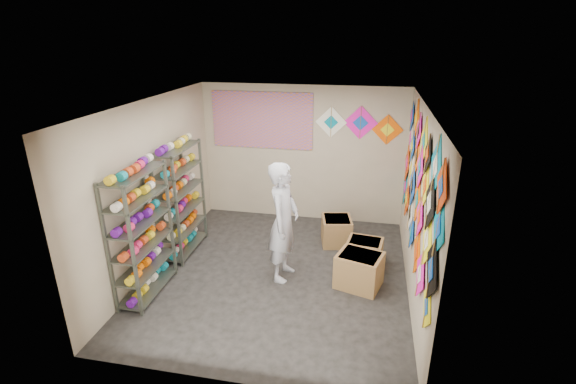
% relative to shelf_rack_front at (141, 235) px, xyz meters
% --- Properties ---
extents(ground, '(4.50, 4.50, 0.00)m').
position_rel_shelf_rack_front_xyz_m(ground, '(1.78, 0.85, -0.95)').
color(ground, black).
extents(room_walls, '(4.50, 4.50, 4.50)m').
position_rel_shelf_rack_front_xyz_m(room_walls, '(1.78, 0.85, 0.69)').
color(room_walls, tan).
rests_on(room_walls, ground).
extents(shelf_rack_front, '(0.40, 1.10, 1.90)m').
position_rel_shelf_rack_front_xyz_m(shelf_rack_front, '(0.00, 0.00, 0.00)').
color(shelf_rack_front, '#4C5147').
rests_on(shelf_rack_front, ground).
extents(shelf_rack_back, '(0.40, 1.10, 1.90)m').
position_rel_shelf_rack_front_xyz_m(shelf_rack_back, '(0.00, 1.30, 0.00)').
color(shelf_rack_back, '#4C5147').
rests_on(shelf_rack_back, ground).
extents(string_spools, '(0.12, 2.36, 0.12)m').
position_rel_shelf_rack_front_xyz_m(string_spools, '(-0.00, 0.65, 0.10)').
color(string_spools, '#E9235B').
rests_on(string_spools, ground).
extents(kite_wall_display, '(0.05, 4.33, 2.04)m').
position_rel_shelf_rack_front_xyz_m(kite_wall_display, '(3.76, 0.83, 0.69)').
color(kite_wall_display, yellow).
rests_on(kite_wall_display, room_walls).
extents(back_wall_kites, '(1.64, 0.02, 0.72)m').
position_rel_shelf_rack_front_xyz_m(back_wall_kites, '(2.85, 3.09, 1.04)').
color(back_wall_kites, white).
rests_on(back_wall_kites, room_walls).
extents(poster, '(2.00, 0.01, 1.10)m').
position_rel_shelf_rack_front_xyz_m(poster, '(0.98, 3.08, 1.05)').
color(poster, '#7D52B3').
rests_on(poster, room_walls).
extents(shopkeeper, '(0.79, 0.61, 1.87)m').
position_rel_shelf_rack_front_xyz_m(shopkeeper, '(1.88, 0.82, -0.01)').
color(shopkeeper, silver).
rests_on(shopkeeper, ground).
extents(carton_a, '(0.76, 0.69, 0.53)m').
position_rel_shelf_rack_front_xyz_m(carton_a, '(3.05, 0.77, -0.68)').
color(carton_a, olive).
rests_on(carton_a, ground).
extents(carton_b, '(0.61, 0.53, 0.46)m').
position_rel_shelf_rack_front_xyz_m(carton_b, '(3.11, 1.39, -0.72)').
color(carton_b, olive).
rests_on(carton_b, ground).
extents(carton_c, '(0.61, 0.65, 0.49)m').
position_rel_shelf_rack_front_xyz_m(carton_c, '(2.59, 2.08, -0.70)').
color(carton_c, olive).
rests_on(carton_c, ground).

